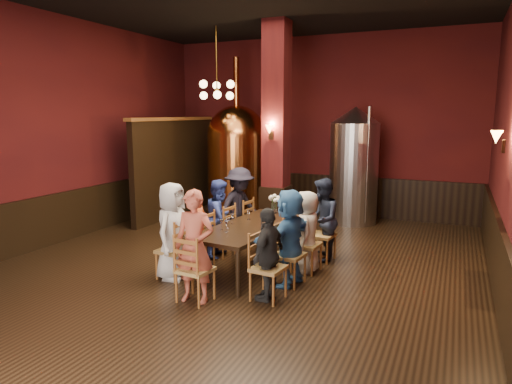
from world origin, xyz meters
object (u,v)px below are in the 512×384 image
at_px(copper_kettle, 237,159).
at_px(steel_vessel, 354,166).
at_px(person_0, 172,231).
at_px(person_1, 198,229).
at_px(rose_vase, 274,201).
at_px(dining_table, 252,229).
at_px(person_2, 220,218).

height_order(copper_kettle, steel_vessel, copper_kettle).
distance_m(person_0, steel_vessel, 5.24).
xyz_separation_m(person_1, copper_kettle, (-1.19, 3.90, 0.78)).
bearing_deg(person_1, rose_vase, -37.71).
xyz_separation_m(dining_table, steel_vessel, (0.83, 3.98, 0.68)).
bearing_deg(rose_vase, person_2, -143.91).
bearing_deg(person_2, person_1, 166.69).
bearing_deg(steel_vessel, copper_kettle, -173.58).
height_order(person_1, person_2, person_2).
bearing_deg(copper_kettle, person_0, -76.15).
distance_m(person_1, person_2, 0.66).
relative_size(dining_table, steel_vessel, 0.91).
height_order(dining_table, person_0, person_0).
bearing_deg(person_0, rose_vase, -30.83).
distance_m(person_1, copper_kettle, 4.15).
relative_size(person_1, copper_kettle, 0.33).
relative_size(copper_kettle, rose_vase, 10.95).
xyz_separation_m(person_2, steel_vessel, (1.65, 3.57, 0.66)).
bearing_deg(steel_vessel, person_1, -112.03).
xyz_separation_m(steel_vessel, rose_vase, (-0.83, -2.98, -0.38)).
xyz_separation_m(person_1, person_2, (0.07, 0.66, 0.05)).
xyz_separation_m(person_0, rose_vase, (0.94, 1.92, 0.22)).
relative_size(dining_table, copper_kettle, 0.63).
xyz_separation_m(copper_kettle, steel_vessel, (2.90, 0.33, -0.07)).
xyz_separation_m(person_0, person_1, (0.07, 0.67, -0.11)).
height_order(person_1, rose_vase, person_1).
height_order(person_1, steel_vessel, steel_vessel).
bearing_deg(dining_table, person_2, 158.78).
bearing_deg(person_2, rose_vase, -61.50).
distance_m(person_0, rose_vase, 2.15).
bearing_deg(person_1, dining_table, -77.10).
height_order(person_2, steel_vessel, steel_vessel).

